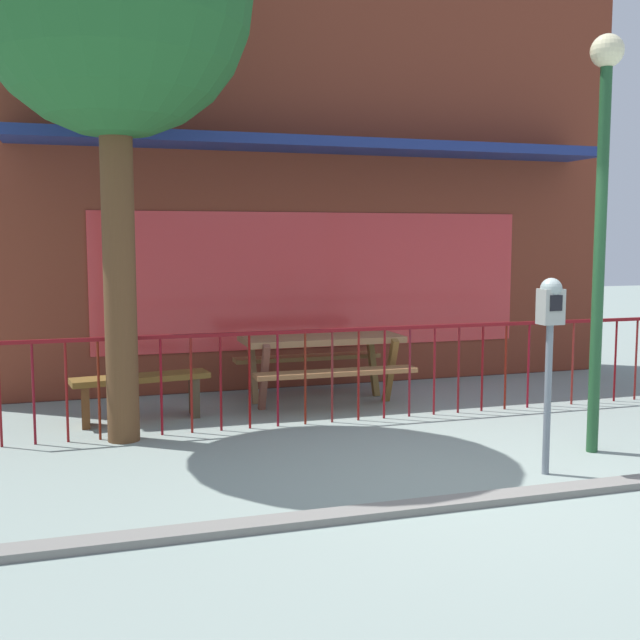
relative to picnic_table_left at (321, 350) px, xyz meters
name	(u,v)px	position (x,y,z in m)	size (l,w,h in m)	color
ground	(474,483)	(0.25, -3.15, -0.61)	(40.00, 40.00, 0.00)	gray
pub_storefront	(311,182)	(0.25, 1.22, 1.98)	(8.53, 1.33, 5.20)	#3D201B
patio_fence_front	(372,357)	(0.25, -0.95, 0.05)	(7.19, 0.04, 0.97)	maroon
picnic_table_left	(321,350)	(0.00, 0.00, 0.00)	(1.80, 1.36, 0.79)	#8F6541
patio_bench	(141,387)	(-2.04, -0.31, -0.26)	(1.43, 0.51, 0.48)	brown
parking_meter_near	(550,323)	(0.91, -3.11, 0.61)	(0.18, 0.17, 1.58)	slate
street_lamp	(602,181)	(1.68, -2.67, 1.76)	(0.28, 0.28, 3.59)	#204F2A
curb_edge	(502,501)	(0.25, -3.57, -0.61)	(11.95, 0.20, 0.11)	slate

